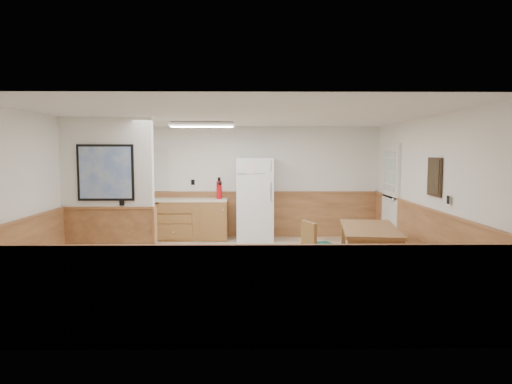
{
  "coord_description": "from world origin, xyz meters",
  "views": [
    {
      "loc": [
        0.12,
        -7.33,
        1.94
      ],
      "look_at": [
        0.2,
        0.4,
        1.25
      ],
      "focal_mm": 32.0,
      "sensor_mm": 36.0,
      "label": 1
    }
  ],
  "objects_px": {
    "dining_table": "(370,233)",
    "soap_bottle": "(143,195)",
    "refrigerator": "(256,199)",
    "dining_chair": "(315,244)",
    "dining_bench": "(413,251)",
    "fire_extinguisher": "(219,189)"
  },
  "relations": [
    {
      "from": "dining_table",
      "to": "soap_bottle",
      "type": "distance_m",
      "value": 5.14
    },
    {
      "from": "refrigerator",
      "to": "dining_table",
      "type": "distance_m",
      "value": 3.39
    },
    {
      "from": "refrigerator",
      "to": "soap_bottle",
      "type": "bearing_deg",
      "value": -177.5
    },
    {
      "from": "refrigerator",
      "to": "soap_bottle",
      "type": "xyz_separation_m",
      "value": [
        -2.47,
        0.01,
        0.09
      ]
    },
    {
      "from": "dining_chair",
      "to": "soap_bottle",
      "type": "height_order",
      "value": "soap_bottle"
    },
    {
      "from": "refrigerator",
      "to": "soap_bottle",
      "type": "distance_m",
      "value": 2.47
    },
    {
      "from": "refrigerator",
      "to": "dining_chair",
      "type": "height_order",
      "value": "refrigerator"
    },
    {
      "from": "dining_bench",
      "to": "fire_extinguisher",
      "type": "distance_m",
      "value": 4.44
    },
    {
      "from": "fire_extinguisher",
      "to": "soap_bottle",
      "type": "distance_m",
      "value": 1.67
    },
    {
      "from": "dining_chair",
      "to": "fire_extinguisher",
      "type": "bearing_deg",
      "value": 101.35
    },
    {
      "from": "fire_extinguisher",
      "to": "dining_bench",
      "type": "bearing_deg",
      "value": -16.79
    },
    {
      "from": "refrigerator",
      "to": "dining_chair",
      "type": "distance_m",
      "value": 3.07
    },
    {
      "from": "dining_bench",
      "to": "dining_chair",
      "type": "distance_m",
      "value": 1.61
    },
    {
      "from": "soap_bottle",
      "to": "dining_bench",
      "type": "bearing_deg",
      "value": -29.41
    },
    {
      "from": "dining_table",
      "to": "dining_bench",
      "type": "relative_size",
      "value": 1.0
    },
    {
      "from": "refrigerator",
      "to": "fire_extinguisher",
      "type": "relative_size",
      "value": 3.78
    },
    {
      "from": "dining_bench",
      "to": "refrigerator",
      "type": "bearing_deg",
      "value": 141.09
    },
    {
      "from": "dining_table",
      "to": "soap_bottle",
      "type": "height_order",
      "value": "soap_bottle"
    },
    {
      "from": "dining_table",
      "to": "fire_extinguisher",
      "type": "height_order",
      "value": "fire_extinguisher"
    },
    {
      "from": "soap_bottle",
      "to": "dining_table",
      "type": "bearing_deg",
      "value": -34.27
    },
    {
      "from": "dining_table",
      "to": "dining_chair",
      "type": "distance_m",
      "value": 0.88
    },
    {
      "from": "dining_bench",
      "to": "soap_bottle",
      "type": "bearing_deg",
      "value": 159.78
    }
  ]
}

